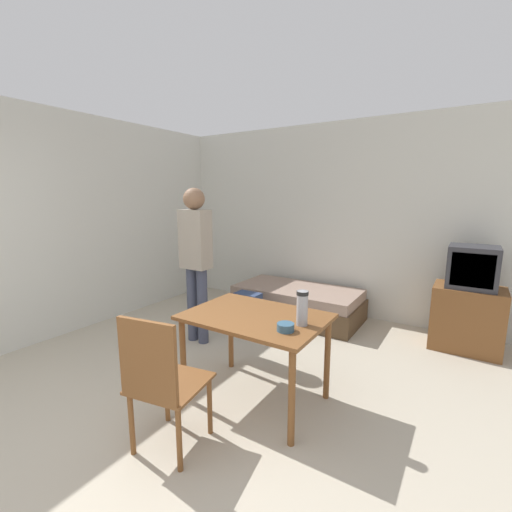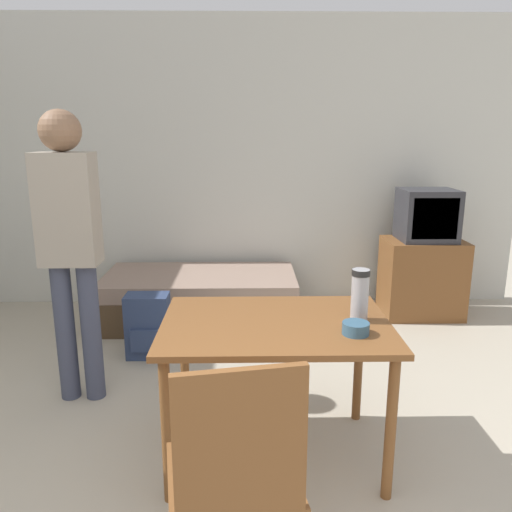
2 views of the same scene
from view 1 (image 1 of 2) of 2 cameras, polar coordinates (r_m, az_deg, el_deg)
The scene contains 11 objects.
ground_plane at distance 2.61m, azimuth -29.70°, elevation -32.27°, with size 20.00×20.00×0.00m, color #B2A893.
wall_back at distance 5.10m, azimuth 11.72°, elevation 5.96°, with size 5.73×0.06×2.70m.
wall_left at distance 5.04m, azimuth -24.25°, elevation 5.22°, with size 0.06×4.93×2.70m.
daybed at distance 4.89m, azimuth 6.83°, elevation -7.70°, with size 1.75×0.88×0.43m.
tv at distance 4.46m, azimuth 31.87°, elevation -6.84°, with size 0.70×0.48×1.17m.
dining_table at distance 2.86m, azimuth -0.09°, elevation -11.56°, with size 1.13×0.78×0.75m.
wooden_chair at distance 2.42m, azimuth -15.69°, elevation -19.06°, with size 0.53×0.53×0.98m.
person_standing at distance 3.94m, azimuth -10.01°, elevation 0.45°, with size 0.34×0.24×1.79m.
thermos_flask at distance 2.60m, azimuth 7.71°, elevation -8.34°, with size 0.09×0.09×0.26m.
mate_bowl at distance 2.52m, azimuth 4.94°, elevation -11.74°, with size 0.13×0.13×0.06m.
backpack at distance 4.41m, azimuth -1.37°, elevation -9.26°, with size 0.32×0.23×0.49m.
Camera 1 is at (1.80, -0.80, 1.72)m, focal length 24.00 mm.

